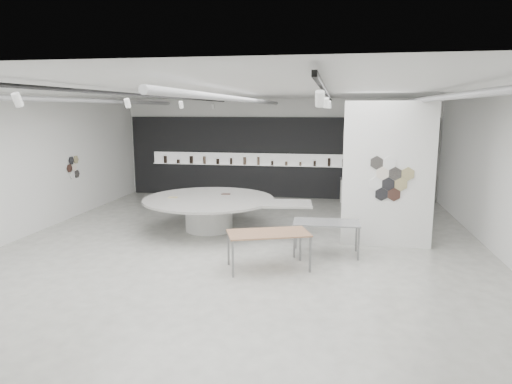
% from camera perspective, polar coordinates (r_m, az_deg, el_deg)
% --- Properties ---
extents(room, '(12.02, 14.02, 3.82)m').
position_cam_1_polar(room, '(10.88, -2.37, 3.31)').
color(room, '#B9B8AE').
rests_on(room, ground).
extents(back_wall_display, '(11.80, 0.27, 3.10)m').
position_cam_1_polar(back_wall_display, '(17.74, 2.44, 4.29)').
color(back_wall_display, black).
rests_on(back_wall_display, ground).
extents(partition_column, '(2.20, 0.38, 3.60)m').
position_cam_1_polar(partition_column, '(11.74, 16.15, 2.07)').
color(partition_column, white).
rests_on(partition_column, ground).
extents(display_island, '(4.98, 4.05, 0.94)m').
position_cam_1_polar(display_island, '(12.96, -5.58, -2.16)').
color(display_island, white).
rests_on(display_island, ground).
extents(sample_table_wood, '(1.91, 1.40, 0.81)m').
position_cam_1_polar(sample_table_wood, '(9.78, 1.56, -5.41)').
color(sample_table_wood, '#92684B').
rests_on(sample_table_wood, ground).
extents(sample_table_stone, '(1.57, 0.82, 0.79)m').
position_cam_1_polar(sample_table_stone, '(10.86, 8.79, -4.05)').
color(sample_table_stone, gray).
rests_on(sample_table_stone, ground).
extents(kitchen_counter, '(1.54, 0.64, 1.20)m').
position_cam_1_polar(kitchen_counter, '(17.37, 12.97, 0.22)').
color(kitchen_counter, white).
rests_on(kitchen_counter, ground).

